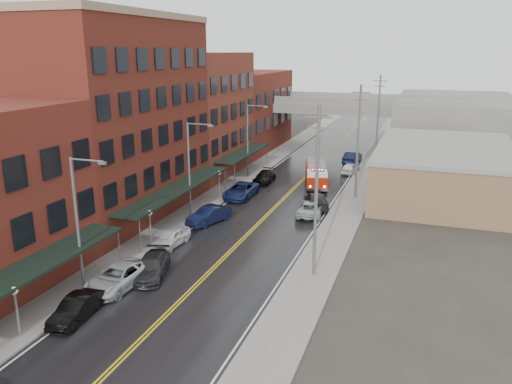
% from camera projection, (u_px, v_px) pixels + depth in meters
% --- Properties ---
extents(road, '(11.00, 160.00, 0.02)m').
position_uv_depth(road, '(277.00, 205.00, 51.05)').
color(road, black).
rests_on(road, ground).
extents(sidewalk_left, '(3.00, 160.00, 0.15)m').
position_uv_depth(sidewalk_left, '(212.00, 198.00, 53.32)').
color(sidewalk_left, slate).
rests_on(sidewalk_left, ground).
extents(sidewalk_right, '(3.00, 160.00, 0.15)m').
position_uv_depth(sidewalk_right, '(348.00, 212.00, 48.75)').
color(sidewalk_right, slate).
rests_on(sidewalk_right, ground).
extents(curb_left, '(0.30, 160.00, 0.15)m').
position_uv_depth(curb_left, '(226.00, 200.00, 52.81)').
color(curb_left, gray).
rests_on(curb_left, ground).
extents(curb_right, '(0.30, 160.00, 0.15)m').
position_uv_depth(curb_right, '(332.00, 210.00, 49.26)').
color(curb_right, gray).
rests_on(curb_right, ground).
extents(brick_building_b, '(9.00, 20.00, 18.00)m').
position_uv_depth(brick_building_b, '(120.00, 121.00, 46.38)').
color(brick_building_b, '#5F2419').
rests_on(brick_building_b, ground).
extents(brick_building_c, '(9.00, 15.00, 15.00)m').
position_uv_depth(brick_building_c, '(200.00, 114.00, 62.70)').
color(brick_building_c, brown).
rests_on(brick_building_c, ground).
extents(brick_building_far, '(9.00, 20.00, 12.00)m').
position_uv_depth(brick_building_far, '(248.00, 111.00, 79.01)').
color(brick_building_far, maroon).
rests_on(brick_building_far, ground).
extents(tan_building, '(14.00, 22.00, 5.00)m').
position_uv_depth(tan_building, '(444.00, 172.00, 54.43)').
color(tan_building, '#89694A').
rests_on(tan_building, ground).
extents(right_far_block, '(18.00, 30.00, 8.00)m').
position_uv_depth(right_far_block, '(455.00, 122.00, 80.65)').
color(right_far_block, slate).
rests_on(right_far_block, ground).
extents(awning_0, '(2.60, 16.00, 3.09)m').
position_uv_depth(awning_0, '(25.00, 271.00, 28.96)').
color(awning_0, black).
rests_on(awning_0, ground).
extents(awning_1, '(2.60, 18.00, 3.09)m').
position_uv_depth(awning_1, '(178.00, 188.00, 46.22)').
color(awning_1, black).
rests_on(awning_1, ground).
extents(awning_2, '(2.60, 13.00, 3.09)m').
position_uv_depth(awning_2, '(244.00, 153.00, 62.12)').
color(awning_2, black).
rests_on(awning_2, ground).
extents(globe_lamp_0, '(0.44, 0.44, 3.12)m').
position_uv_depth(globe_lamp_0, '(15.00, 301.00, 26.98)').
color(globe_lamp_0, '#59595B').
rests_on(globe_lamp_0, ground).
extents(globe_lamp_1, '(0.44, 0.44, 3.12)m').
position_uv_depth(globe_lamp_1, '(150.00, 220.00, 39.70)').
color(globe_lamp_1, '#59595B').
rests_on(globe_lamp_1, ground).
extents(globe_lamp_2, '(0.44, 0.44, 3.12)m').
position_uv_depth(globe_lamp_2, '(219.00, 179.00, 52.42)').
color(globe_lamp_2, '#59595B').
rests_on(globe_lamp_2, ground).
extents(street_lamp_0, '(2.64, 0.22, 9.00)m').
position_uv_depth(street_lamp_0, '(80.00, 216.00, 31.69)').
color(street_lamp_0, '#59595B').
rests_on(street_lamp_0, ground).
extents(street_lamp_1, '(2.64, 0.22, 9.00)m').
position_uv_depth(street_lamp_1, '(191.00, 164.00, 46.23)').
color(street_lamp_1, '#59595B').
rests_on(street_lamp_1, ground).
extents(street_lamp_2, '(2.64, 0.22, 9.00)m').
position_uv_depth(street_lamp_2, '(250.00, 136.00, 60.76)').
color(street_lamp_2, '#59595B').
rests_on(street_lamp_2, ground).
extents(utility_pole_0, '(1.80, 0.24, 12.00)m').
position_uv_depth(utility_pole_0, '(316.00, 190.00, 33.43)').
color(utility_pole_0, '#59595B').
rests_on(utility_pole_0, ground).
extents(utility_pole_1, '(1.80, 0.24, 12.00)m').
position_uv_depth(utility_pole_1, '(358.00, 140.00, 51.60)').
color(utility_pole_1, '#59595B').
rests_on(utility_pole_1, ground).
extents(utility_pole_2, '(1.80, 0.24, 12.00)m').
position_uv_depth(utility_pole_2, '(378.00, 117.00, 69.77)').
color(utility_pole_2, '#59595B').
rests_on(utility_pole_2, ground).
extents(overpass, '(40.00, 10.00, 7.50)m').
position_uv_depth(overpass, '(336.00, 111.00, 78.48)').
color(overpass, slate).
rests_on(overpass, ground).
extents(fire_truck, '(4.35, 7.71, 2.69)m').
position_uv_depth(fire_truck, '(316.00, 173.00, 58.12)').
color(fire_truck, '#A41E07').
rests_on(fire_truck, ground).
extents(parked_car_left_1, '(1.86, 4.30, 1.38)m').
position_uv_depth(parked_car_left_1, '(76.00, 309.00, 29.37)').
color(parked_car_left_1, black).
rests_on(parked_car_left_1, ground).
extents(parked_car_left_2, '(2.88, 5.60, 1.51)m').
position_uv_depth(parked_car_left_2, '(118.00, 277.00, 33.31)').
color(parked_car_left_2, '#B0B3B8').
rests_on(parked_car_left_2, ground).
extents(parked_car_left_3, '(3.38, 5.32, 1.43)m').
position_uv_depth(parked_car_left_3, '(151.00, 267.00, 35.00)').
color(parked_car_left_3, black).
rests_on(parked_car_left_3, ground).
extents(parked_car_left_4, '(1.96, 4.23, 1.40)m').
position_uv_depth(parked_car_left_4, '(171.00, 238.00, 40.44)').
color(parked_car_left_4, silver).
rests_on(parked_car_left_4, ground).
extents(parked_car_left_5, '(3.09, 4.93, 1.53)m').
position_uv_depth(parked_car_left_5, '(209.00, 215.00, 45.66)').
color(parked_car_left_5, black).
rests_on(parked_car_left_5, ground).
extents(parked_car_left_6, '(2.66, 5.66, 1.57)m').
position_uv_depth(parked_car_left_6, '(241.00, 191.00, 53.56)').
color(parked_car_left_6, navy).
rests_on(parked_car_left_6, ground).
extents(parked_car_left_7, '(2.11, 4.83, 1.38)m').
position_uv_depth(parked_car_left_7, '(265.00, 177.00, 59.64)').
color(parked_car_left_7, black).
rests_on(parked_car_left_7, ground).
extents(parked_car_right_0, '(2.85, 5.28, 1.41)m').
position_uv_depth(parked_car_right_0, '(311.00, 208.00, 48.00)').
color(parked_car_right_0, '#A3A6AB').
rests_on(parked_car_right_0, ground).
extents(parked_car_right_1, '(3.72, 5.71, 1.54)m').
position_uv_depth(parked_car_right_1, '(316.00, 200.00, 50.12)').
color(parked_car_right_1, '#232325').
rests_on(parked_car_right_1, ground).
extents(parked_car_right_2, '(2.25, 4.31, 1.40)m').
position_uv_depth(parked_car_right_2, '(351.00, 168.00, 64.01)').
color(parked_car_right_2, silver).
rests_on(parked_car_right_2, ground).
extents(parked_car_right_3, '(2.14, 5.18, 1.67)m').
position_uv_depth(parked_car_right_3, '(352.00, 158.00, 69.64)').
color(parked_car_right_3, black).
rests_on(parked_car_right_3, ground).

